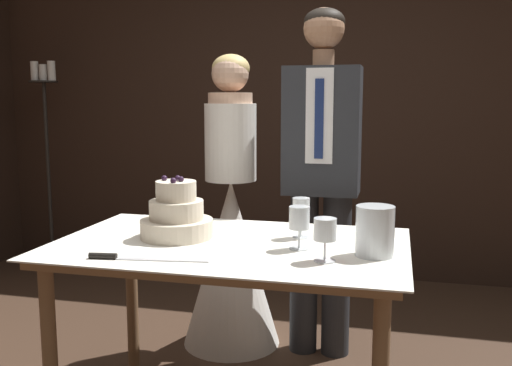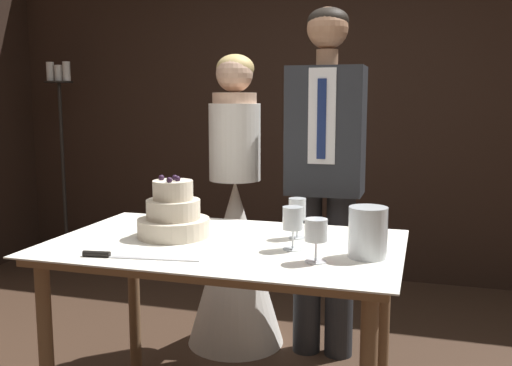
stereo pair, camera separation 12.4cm
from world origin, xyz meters
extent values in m
cube|color=black|center=(0.00, 2.28, 1.33)|extent=(5.46, 0.12, 2.66)
cylinder|color=brown|center=(-0.59, -0.37, 0.38)|extent=(0.06, 0.06, 0.76)
cylinder|color=brown|center=(-0.59, 0.31, 0.38)|extent=(0.06, 0.06, 0.76)
cylinder|color=brown|center=(0.61, 0.31, 0.38)|extent=(0.06, 0.06, 0.76)
cube|color=brown|center=(0.01, -0.03, 0.78)|extent=(1.32, 0.80, 0.03)
cube|color=white|center=(0.01, -0.03, 0.80)|extent=(1.38, 0.86, 0.01)
cylinder|color=beige|center=(-0.22, 0.00, 0.84)|extent=(0.30, 0.30, 0.08)
cylinder|color=beige|center=(-0.22, 0.00, 0.92)|extent=(0.22, 0.22, 0.08)
cylinder|color=beige|center=(-0.22, 0.00, 1.00)|extent=(0.16, 0.16, 0.08)
sphere|color=#2D1933|center=(-0.20, -0.01, 1.05)|extent=(0.02, 0.02, 0.02)
sphere|color=#2D1933|center=(-0.22, 0.01, 1.05)|extent=(0.02, 0.02, 0.02)
sphere|color=#2D1933|center=(-0.27, 0.00, 1.05)|extent=(0.02, 0.02, 0.02)
sphere|color=#2D1933|center=(-0.21, -0.06, 1.05)|extent=(0.02, 0.02, 0.02)
cube|color=silver|center=(-0.14, -0.33, 0.81)|extent=(0.33, 0.07, 0.00)
cylinder|color=black|center=(-0.36, -0.36, 0.82)|extent=(0.10, 0.04, 0.02)
cylinder|color=silver|center=(0.41, -0.21, 0.81)|extent=(0.08, 0.08, 0.00)
cylinder|color=silver|center=(0.41, -0.21, 0.84)|extent=(0.01, 0.01, 0.07)
cylinder|color=silver|center=(0.41, -0.21, 0.92)|extent=(0.08, 0.08, 0.08)
cylinder|color=maroon|center=(0.41, -0.21, 0.89)|extent=(0.07, 0.07, 0.02)
cylinder|color=silver|center=(0.30, -0.06, 0.81)|extent=(0.07, 0.07, 0.00)
cylinder|color=silver|center=(0.30, -0.06, 0.85)|extent=(0.01, 0.01, 0.07)
cylinder|color=silver|center=(0.30, -0.06, 0.93)|extent=(0.08, 0.08, 0.09)
cylinder|color=silver|center=(0.27, 0.12, 0.81)|extent=(0.07, 0.07, 0.00)
cylinder|color=silver|center=(0.27, 0.12, 0.85)|extent=(0.01, 0.01, 0.07)
cylinder|color=silver|center=(0.27, 0.12, 0.93)|extent=(0.07, 0.07, 0.09)
cylinder|color=maroon|center=(0.27, 0.12, 0.90)|extent=(0.06, 0.06, 0.03)
cylinder|color=silver|center=(0.57, -0.09, 0.90)|extent=(0.14, 0.14, 0.18)
cylinder|color=white|center=(0.57, -0.09, 0.85)|extent=(0.06, 0.06, 0.08)
sphere|color=#F9CC4C|center=(0.57, -0.09, 0.90)|extent=(0.02, 0.02, 0.02)
cone|color=white|center=(-0.23, 0.82, 0.46)|extent=(0.54, 0.54, 0.93)
cylinder|color=white|center=(-0.23, 0.82, 1.14)|extent=(0.28, 0.28, 0.42)
cylinder|color=#DBAD8E|center=(-0.23, 0.82, 1.37)|extent=(0.24, 0.24, 0.06)
sphere|color=#DBAD8E|center=(-0.23, 0.82, 1.50)|extent=(0.20, 0.20, 0.20)
ellipsoid|color=#D6B770|center=(-0.23, 0.84, 1.53)|extent=(0.20, 0.20, 0.15)
cylinder|color=#282B30|center=(0.17, 0.82, 0.44)|extent=(0.15, 0.15, 0.88)
cylinder|color=#282B30|center=(0.35, 0.82, 0.44)|extent=(0.15, 0.15, 0.88)
cube|color=#282B30|center=(0.26, 0.82, 1.20)|extent=(0.39, 0.24, 0.66)
cube|color=white|center=(0.26, 0.70, 1.28)|extent=(0.14, 0.01, 0.47)
cube|color=navy|center=(0.26, 0.69, 1.27)|extent=(0.04, 0.01, 0.39)
cylinder|color=#A37556|center=(0.26, 0.82, 1.57)|extent=(0.11, 0.11, 0.08)
sphere|color=#A37556|center=(0.26, 0.82, 1.72)|extent=(0.21, 0.21, 0.21)
ellipsoid|color=black|center=(0.26, 0.83, 1.76)|extent=(0.21, 0.21, 0.14)
cylinder|color=black|center=(-2.07, 1.86, 0.01)|extent=(0.28, 0.28, 0.02)
cylinder|color=black|center=(-2.07, 1.86, 0.76)|extent=(0.03, 0.03, 1.48)
cylinder|color=black|center=(-2.07, 1.86, 1.51)|extent=(0.22, 0.22, 0.01)
cylinder|color=white|center=(-2.14, 1.86, 1.59)|extent=(0.06, 0.06, 0.15)
cylinder|color=white|center=(-2.07, 1.86, 1.58)|extent=(0.06, 0.06, 0.13)
cylinder|color=white|center=(-1.99, 1.86, 1.59)|extent=(0.06, 0.06, 0.15)
camera|label=1|loc=(0.64, -2.13, 1.36)|focal=40.00mm
camera|label=2|loc=(0.76, -2.10, 1.36)|focal=40.00mm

